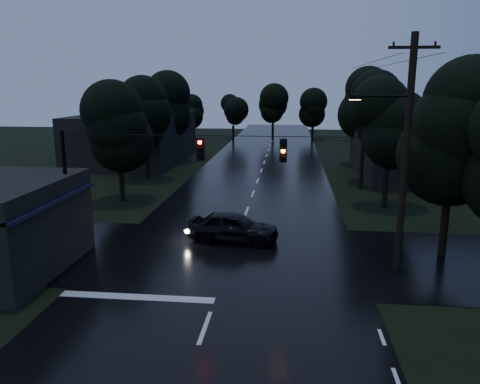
# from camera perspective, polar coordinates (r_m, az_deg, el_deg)

# --- Properties ---
(main_road) EXTENTS (12.00, 120.00, 0.02)m
(main_road) POSITION_cam_1_polar(r_m,az_deg,el_deg) (39.88, 2.16, 1.35)
(main_road) COLOR black
(main_road) RESTS_ON ground
(cross_street) EXTENTS (60.00, 9.00, 0.02)m
(cross_street) POSITION_cam_1_polar(r_m,az_deg,el_deg) (22.59, -1.09, -7.67)
(cross_street) COLOR black
(cross_street) RESTS_ON ground
(building_far_right) EXTENTS (10.00, 14.00, 4.40)m
(building_far_right) POSITION_cam_1_polar(r_m,az_deg,el_deg) (44.83, 20.78, 4.65)
(building_far_right) COLOR black
(building_far_right) RESTS_ON ground
(building_far_left) EXTENTS (10.00, 16.00, 5.00)m
(building_far_left) POSITION_cam_1_polar(r_m,az_deg,el_deg) (52.04, -12.68, 6.51)
(building_far_left) COLOR black
(building_far_left) RESTS_ON ground
(utility_pole_main) EXTENTS (3.50, 0.30, 10.00)m
(utility_pole_main) POSITION_cam_1_polar(r_m,az_deg,el_deg) (20.72, 19.33, 4.76)
(utility_pole_main) COLOR black
(utility_pole_main) RESTS_ON ground
(utility_pole_far) EXTENTS (2.00, 0.30, 7.50)m
(utility_pole_far) POSITION_cam_1_polar(r_m,az_deg,el_deg) (37.64, 14.77, 6.23)
(utility_pole_far) COLOR black
(utility_pole_far) RESTS_ON ground
(anchor_pole_left) EXTENTS (0.18, 0.18, 6.00)m
(anchor_pole_left) POSITION_cam_1_polar(r_m,az_deg,el_deg) (22.97, -20.35, -0.33)
(anchor_pole_left) COLOR black
(anchor_pole_left) RESTS_ON ground
(span_signals) EXTENTS (15.00, 0.37, 1.12)m
(span_signals) POSITION_cam_1_polar(r_m,az_deg,el_deg) (20.28, 0.06, 5.27)
(span_signals) COLOR black
(span_signals) RESTS_ON ground
(tree_corner_near) EXTENTS (4.48, 4.48, 9.44)m
(tree_corner_near) POSITION_cam_1_polar(r_m,az_deg,el_deg) (23.26, 24.64, 6.95)
(tree_corner_near) COLOR black
(tree_corner_near) RESTS_ON ground
(tree_left_a) EXTENTS (3.92, 3.92, 8.26)m
(tree_left_a) POSITION_cam_1_polar(r_m,az_deg,el_deg) (33.24, -14.60, 7.79)
(tree_left_a) COLOR black
(tree_left_a) RESTS_ON ground
(tree_left_b) EXTENTS (4.20, 4.20, 8.85)m
(tree_left_b) POSITION_cam_1_polar(r_m,az_deg,el_deg) (40.95, -11.48, 9.34)
(tree_left_b) COLOR black
(tree_left_b) RESTS_ON ground
(tree_left_c) EXTENTS (4.48, 4.48, 9.44)m
(tree_left_c) POSITION_cam_1_polar(r_m,az_deg,el_deg) (50.70, -8.73, 10.48)
(tree_left_c) COLOR black
(tree_left_c) RESTS_ON ground
(tree_right_a) EXTENTS (4.20, 4.20, 8.85)m
(tree_right_a) POSITION_cam_1_polar(r_m,az_deg,el_deg) (31.72, 17.79, 8.06)
(tree_right_a) COLOR black
(tree_right_a) RESTS_ON ground
(tree_right_b) EXTENTS (4.48, 4.48, 9.44)m
(tree_right_b) POSITION_cam_1_polar(r_m,az_deg,el_deg) (39.65, 16.41, 9.52)
(tree_right_b) COLOR black
(tree_right_b) RESTS_ON ground
(tree_right_c) EXTENTS (4.76, 4.76, 10.03)m
(tree_right_c) POSITION_cam_1_polar(r_m,az_deg,el_deg) (49.60, 15.11, 10.58)
(tree_right_c) COLOR black
(tree_right_c) RESTS_ON ground
(car) EXTENTS (4.84, 2.41, 1.59)m
(car) POSITION_cam_1_polar(r_m,az_deg,el_deg) (24.20, -0.81, -4.28)
(car) COLOR black
(car) RESTS_ON ground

